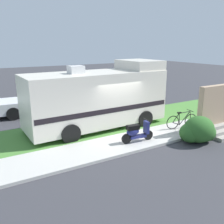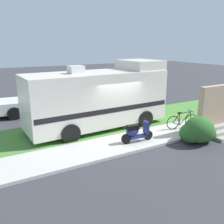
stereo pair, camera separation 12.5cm
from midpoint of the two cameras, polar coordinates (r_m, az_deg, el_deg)
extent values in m
plane|color=#38383D|center=(12.27, 2.04, -5.02)|extent=(80.00, 80.00, 0.00)
cube|color=beige|center=(11.33, 5.33, -6.56)|extent=(24.00, 2.00, 0.12)
cube|color=#4C8438|center=(13.47, -1.39, -2.94)|extent=(24.00, 3.40, 0.08)
cube|color=silver|center=(12.65, -3.88, 3.26)|extent=(7.31, 2.68, 2.65)
cube|color=silver|center=(13.90, 6.11, 10.88)|extent=(1.86, 2.41, 0.50)
cube|color=black|center=(12.74, -3.85, 1.51)|extent=(7.17, 2.70, 0.24)
cube|color=black|center=(14.59, 8.73, 6.61)|extent=(0.14, 2.12, 0.90)
cube|color=silver|center=(11.95, -8.68, 9.71)|extent=(0.72, 0.62, 0.36)
cylinder|color=black|center=(15.05, 1.58, 0.68)|extent=(0.91, 0.30, 0.90)
cylinder|color=black|center=(13.21, 7.32, -1.58)|extent=(0.91, 0.30, 0.90)
cylinder|color=black|center=(13.27, -13.87, -1.83)|extent=(0.91, 0.30, 0.90)
cylinder|color=black|center=(11.13, -9.92, -4.98)|extent=(0.91, 0.30, 0.90)
cylinder|color=black|center=(11.23, 8.07, -5.31)|extent=(0.45, 0.15, 0.44)
cylinder|color=black|center=(10.71, 3.04, -6.22)|extent=(0.45, 0.15, 0.44)
cube|color=navy|center=(10.95, 5.62, -5.66)|extent=(0.80, 0.36, 0.10)
cube|color=black|center=(10.68, 4.56, -3.56)|extent=(0.58, 0.32, 0.20)
ellipsoid|color=navy|center=(10.75, 4.53, -4.57)|extent=(0.63, 0.36, 0.36)
cube|color=navy|center=(11.05, 7.66, -3.55)|extent=(0.17, 0.33, 0.56)
cylinder|color=black|center=(10.94, 7.73, -1.82)|extent=(0.09, 0.50, 0.04)
sphere|color=white|center=(10.99, 7.69, -2.67)|extent=(0.12, 0.12, 0.12)
torus|color=black|center=(13.34, 17.54, -1.90)|extent=(0.70, 0.19, 0.71)
torus|color=black|center=(12.77, 13.65, -2.38)|extent=(0.70, 0.19, 0.71)
cylinder|color=black|center=(13.09, 16.27, -1.35)|extent=(0.59, 0.16, 0.68)
cylinder|color=black|center=(12.92, 15.10, -1.59)|extent=(0.10, 0.06, 0.61)
cylinder|color=black|center=(12.99, 16.26, -0.08)|extent=(0.63, 0.17, 0.09)
cylinder|color=black|center=(12.90, 14.39, -2.62)|extent=(0.41, 0.12, 0.19)
cylinder|color=black|center=(12.79, 14.36, -1.34)|extent=(0.37, 0.11, 0.47)
cylinder|color=black|center=(13.25, 17.48, -0.88)|extent=(0.13, 0.06, 0.51)
cube|color=black|center=(12.81, 15.08, -0.17)|extent=(0.22, 0.14, 0.06)
cylinder|color=black|center=(13.15, 17.43, 0.31)|extent=(0.14, 0.51, 0.03)
cube|color=silver|center=(16.32, -23.83, 1.14)|extent=(3.22, 2.29, 0.68)
cylinder|color=black|center=(15.43, -22.18, -0.39)|extent=(0.78, 0.29, 0.76)
cylinder|color=black|center=(17.36, -22.74, 1.23)|extent=(0.78, 0.29, 0.76)
cube|color=#1E478C|center=(20.36, -10.18, 6.09)|extent=(2.51, 2.09, 1.55)
cube|color=black|center=(20.29, -10.24, 7.41)|extent=(2.39, 2.11, 0.44)
cube|color=#1E478C|center=(21.59, -3.47, 5.75)|extent=(3.05, 2.11, 0.74)
cylinder|color=black|center=(19.54, -9.50, 3.72)|extent=(0.77, 0.27, 0.76)
cylinder|color=black|center=(21.28, -11.57, 4.58)|extent=(0.77, 0.27, 0.76)
cylinder|color=black|center=(21.00, -1.33, 4.75)|extent=(0.77, 0.27, 0.76)
cylinder|color=black|center=(22.63, -3.88, 5.50)|extent=(0.77, 0.27, 0.76)
cube|color=#9E998E|center=(12.96, 23.99, -4.90)|extent=(1.40, 0.96, 0.16)
cube|color=#9E998E|center=(12.99, 23.50, -4.04)|extent=(1.40, 0.64, 0.16)
cube|color=#9E998E|center=(13.03, 23.01, -3.19)|extent=(1.40, 0.32, 0.16)
cube|color=tan|center=(12.99, 22.30, 0.52)|extent=(2.00, 0.30, 2.40)
ellipsoid|color=#2D6026|center=(11.62, 19.24, -3.80)|extent=(1.41, 1.26, 1.19)
ellipsoid|color=#2D6026|center=(11.50, 17.50, -4.59)|extent=(1.05, 0.95, 0.90)
ellipsoid|color=#2D6026|center=(11.85, 20.55, -4.45)|extent=(0.98, 0.89, 0.84)
cylinder|color=#B2B2B7|center=(12.92, 17.96, -3.69)|extent=(0.08, 0.08, 0.20)
cylinder|color=#B2B2B7|center=(12.88, 18.00, -3.19)|extent=(0.03, 0.03, 0.04)
cylinder|color=black|center=(12.88, 18.01, -3.08)|extent=(0.04, 0.04, 0.02)
cylinder|color=#B2B2B7|center=(13.08, 18.36, -3.41)|extent=(0.06, 0.06, 0.23)
cylinder|color=#B2B2B7|center=(13.04, 18.41, -2.83)|extent=(0.03, 0.03, 0.05)
cylinder|color=black|center=(13.03, 18.42, -2.70)|extent=(0.03, 0.03, 0.02)
camera|label=1|loc=(0.06, -90.30, -0.08)|focal=39.38mm
camera|label=2|loc=(0.06, 89.70, 0.08)|focal=39.38mm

